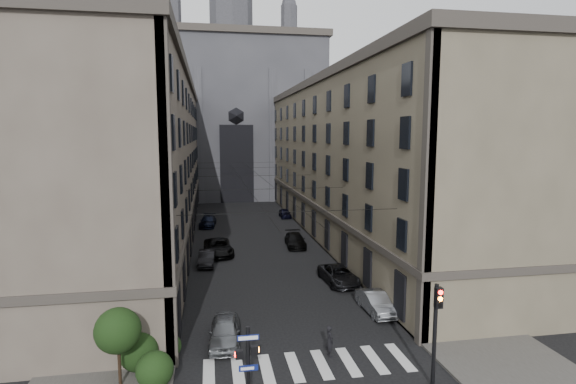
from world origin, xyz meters
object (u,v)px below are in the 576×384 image
gothic_tower (233,107)px  car_left_midnear (207,258)px  car_right_near (376,303)px  car_right_midfar (295,240)px  car_left_near (225,331)px  car_left_midfar (219,247)px  car_right_midnear (339,275)px  pedestrian_signal_left (248,363)px  pedestrian (330,341)px  traffic_light_right (436,323)px  car_right_far (285,213)px  car_left_far (208,221)px

gothic_tower → car_left_midnear: size_ratio=13.84×
car_right_near → car_right_midfar: (-2.00, 19.08, 0.02)m
car_left_near → car_left_midfar: 19.99m
car_right_near → car_right_midnear: bearing=94.4°
pedestrian_signal_left → car_right_near: (9.71, 9.75, -1.61)m
car_left_near → car_left_midnear: size_ratio=1.07×
car_left_midnear → pedestrian: pedestrian is taller
traffic_light_right → car_left_midnear: size_ratio=1.24×
car_right_near → pedestrian: bearing=-134.1°
car_right_midnear → car_left_midfar: bearing=128.4°
gothic_tower → car_left_midnear: gothic_tower is taller
car_left_midfar → car_right_far: (10.21, 19.36, -0.15)m
traffic_light_right → car_left_midfar: 28.30m
car_right_near → car_right_midnear: size_ratio=0.84×
car_left_far → car_right_midfar: 15.88m
pedestrian → car_left_midfar: bearing=5.8°
pedestrian_signal_left → car_left_midfar: size_ratio=0.69×
gothic_tower → pedestrian_signal_left: gothic_tower is taller
car_right_near → car_left_midfar: bearing=118.8°
car_left_near → car_right_midnear: bearing=48.1°
car_right_midnear → car_right_midfar: car_right_midfar is taller
car_left_midfar → traffic_light_right: bearing=-74.4°
car_left_midfar → car_right_midfar: (8.40, 1.98, -0.07)m
gothic_tower → pedestrian: 71.17m
car_right_near → car_right_far: size_ratio=1.13×
car_left_far → pedestrian_signal_left: bearing=-81.6°
gothic_tower → traffic_light_right: bearing=-85.6°
car_left_far → pedestrian: bearing=-73.8°
gothic_tower → pedestrian_signal_left: size_ratio=14.50×
car_left_midnear → car_right_near: size_ratio=0.97×
car_left_near → car_right_far: (10.31, 39.35, -0.11)m
gothic_tower → car_left_midnear: bearing=-96.1°
car_right_midnear → car_right_far: size_ratio=1.35×
car_right_near → gothic_tower: bearing=93.0°
car_left_midfar → car_right_midnear: 14.41m
car_left_far → car_right_midfar: size_ratio=0.98×
car_left_far → car_right_midfar: (9.48, -12.74, 0.01)m
traffic_light_right → car_left_midfar: size_ratio=0.90×
pedestrian_signal_left → traffic_light_right: (9.11, 0.42, 0.97)m
car_left_far → car_left_midfar: bearing=-79.8°
car_right_far → car_left_near: bearing=-104.7°
car_right_midfar → pedestrian: pedestrian is taller
car_left_far → car_right_midnear: (10.70, -25.45, 0.00)m
car_right_far → car_right_near: bearing=-89.7°
car_left_near → car_left_midfar: bearing=94.2°
pedestrian_signal_left → car_left_near: 7.08m
traffic_light_right → car_right_near: traffic_light_right is taller
car_left_midfar → car_left_far: car_left_midfar is taller
car_left_far → car_right_midnear: bearing=-61.2°
pedestrian_signal_left → car_right_midfar: size_ratio=0.80×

